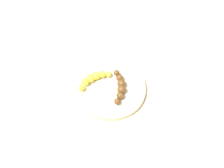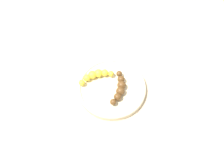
% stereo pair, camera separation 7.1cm
% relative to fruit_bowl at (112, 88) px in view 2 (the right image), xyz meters
% --- Properties ---
extents(ground_plane, '(2.40, 2.40, 0.00)m').
position_rel_fruit_bowl_xyz_m(ground_plane, '(0.00, 0.00, -0.01)').
color(ground_plane, tan).
extents(fruit_bowl, '(0.23, 0.23, 0.02)m').
position_rel_fruit_bowl_xyz_m(fruit_bowl, '(0.00, 0.00, 0.00)').
color(fruit_bowl, beige).
rests_on(fruit_bowl, ground_plane).
extents(banana_overripe, '(0.05, 0.13, 0.03)m').
position_rel_fruit_bowl_xyz_m(banana_overripe, '(0.03, -0.01, 0.02)').
color(banana_overripe, '#593819').
rests_on(banana_overripe, fruit_bowl).
extents(banana_yellow, '(0.12, 0.06, 0.03)m').
position_rel_fruit_bowl_xyz_m(banana_yellow, '(-0.06, 0.03, 0.02)').
color(banana_yellow, yellow).
rests_on(banana_yellow, fruit_bowl).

